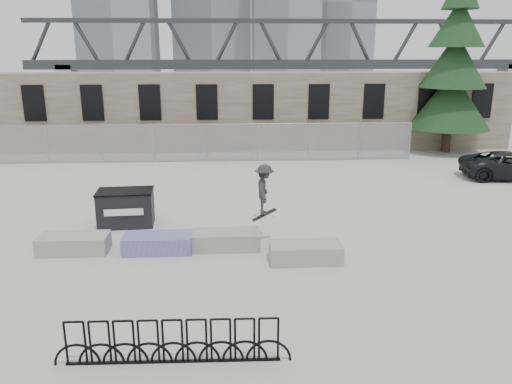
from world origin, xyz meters
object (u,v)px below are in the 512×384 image
planter_far_left (74,243)px  planter_offset (305,252)px  spruce_tree (454,67)px  bike_rack (173,342)px  planter_center_left (158,243)px  planter_center_right (226,239)px  suv (512,165)px  skateboarder (264,190)px  dumpster (126,208)px

planter_far_left → planter_offset: bearing=-8.8°
spruce_tree → bike_rack: bearing=-124.7°
planter_far_left → spruce_tree: bearing=39.6°
planter_offset → planter_center_left: bearing=167.5°
planter_center_right → suv: (13.14, 7.78, 0.34)m
planter_center_left → planter_offset: (4.22, -0.94, 0.00)m
skateboarder → spruce_tree: bearing=-34.8°
skateboarder → planter_offset: bearing=-141.8°
planter_center_left → planter_offset: 4.33m
planter_far_left → bike_rack: 6.59m
bike_rack → suv: bearing=43.6°
spruce_tree → suv: 7.68m
suv → planter_center_right: bearing=128.2°
planter_far_left → planter_offset: size_ratio=1.00×
spruce_tree → planter_center_left: bearing=-135.9°
planter_offset → planter_far_left: bearing=171.2°
planter_center_left → planter_center_right: size_ratio=1.00×
planter_center_left → suv: bearing=27.6°
planter_offset → skateboarder: skateboarder is taller
planter_far_left → suv: bearing=24.0°
planter_far_left → planter_center_left: bearing=-2.2°
planter_offset → skateboarder: size_ratio=1.14×
bike_rack → skateboarder: (2.16, 6.20, 1.21)m
bike_rack → planter_offset: bearing=55.0°
planter_far_left → planter_center_right: same height
planter_center_left → dumpster: dumpster is taller
dumpster → bike_rack: size_ratio=0.43×
planter_center_left → skateboarder: bearing=12.3°
planter_far_left → planter_offset: (6.67, -1.03, 0.00)m
planter_offset → dumpster: bearing=149.1°
planter_offset → skateboarder: (-1.04, 1.63, 1.37)m
dumpster → bike_rack: (2.39, -7.92, -0.17)m
spruce_tree → dumpster: bearing=-143.6°
planter_center_left → bike_rack: bearing=-79.5°
planter_center_left → planter_center_right: 2.01m
planter_center_left → planter_far_left: bearing=177.8°
planter_far_left → planter_center_left: size_ratio=1.00×
skateboarder → planter_center_left: bearing=107.8°
skateboarder → suv: bearing=-53.3°
planter_far_left → suv: 19.26m
planter_center_left → suv: suv is taller
planter_center_left → dumpster: size_ratio=1.05×
suv → dumpster: bearing=116.1°
planter_center_left → bike_rack: (1.02, -5.51, 0.16)m
planter_center_left → suv: (15.14, 7.93, 0.34)m
planter_center_left → suv: size_ratio=0.45×
bike_rack → suv: 19.49m
suv → skateboarder: (-11.96, -7.24, 1.03)m
planter_far_left → skateboarder: 5.83m
planter_center_left → spruce_tree: (14.81, 14.36, 4.53)m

